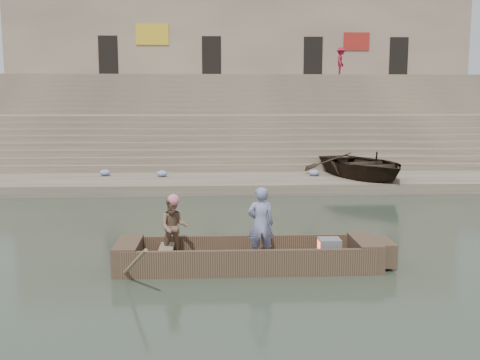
{
  "coord_description": "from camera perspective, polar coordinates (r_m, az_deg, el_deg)",
  "views": [
    {
      "loc": [
        -1.86,
        -14.21,
        3.57
      ],
      "look_at": [
        -1.16,
        0.63,
        1.4
      ],
      "focal_mm": 40.89,
      "sensor_mm": 36.0,
      "label": 1
    }
  ],
  "objects": [
    {
      "name": "main_rowboat",
      "position": [
        11.88,
        0.81,
        -8.62
      ],
      "size": [
        5.0,
        1.3,
        0.22
      ],
      "primitive_type": "cube",
      "color": "brown",
      "rests_on": "ground"
    },
    {
      "name": "ghat_steps",
      "position": [
        31.51,
        0.68,
        5.09
      ],
      "size": [
        32.0,
        11.0,
        5.2
      ],
      "color": "gray",
      "rests_on": "ground"
    },
    {
      "name": "beached_rowboat",
      "position": [
        23.22,
        12.67,
        1.59
      ],
      "size": [
        5.0,
        6.0,
        1.07
      ],
      "primitive_type": "imported",
      "rotation": [
        0.0,
        0.0,
        0.29
      ],
      "color": "#2D2116",
      "rests_on": "lower_landing"
    },
    {
      "name": "cloth_bundles",
      "position": [
        23.14,
        -4.84,
        0.74
      ],
      "size": [
        9.31,
        0.89,
        0.26
      ],
      "color": "#3F5999",
      "rests_on": "lower_landing"
    },
    {
      "name": "pedestrian",
      "position": [
        37.12,
        10.51,
        12.09
      ],
      "size": [
        1.04,
        1.33,
        1.81
      ],
      "primitive_type": "imported",
      "rotation": [
        0.0,
        0.0,
        1.22
      ],
      "color": "maroon",
      "rests_on": "upper_landing"
    },
    {
      "name": "building_wall",
      "position": [
        40.8,
        -0.1,
        11.17
      ],
      "size": [
        32.0,
        5.07,
        11.2
      ],
      "color": "tan",
      "rests_on": "ground"
    },
    {
      "name": "rowboat_trim",
      "position": [
        11.84,
        1.84,
        -7.7
      ],
      "size": [
        6.04,
        2.63,
        1.97
      ],
      "color": "brown",
      "rests_on": "ground"
    },
    {
      "name": "upper_landing",
      "position": [
        36.77,
        0.19,
        6.8
      ],
      "size": [
        32.0,
        3.0,
        5.2
      ],
      "primitive_type": "cube",
      "color": "gray",
      "rests_on": "ground"
    },
    {
      "name": "standing_man",
      "position": [
        11.5,
        2.17,
        -4.59
      ],
      "size": [
        0.6,
        0.42,
        1.57
      ],
      "primitive_type": "imported",
      "rotation": [
        0.0,
        0.0,
        3.21
      ],
      "color": "navy",
      "rests_on": "main_rowboat"
    },
    {
      "name": "rowing_man",
      "position": [
        11.88,
        -6.92,
        -4.9
      ],
      "size": [
        0.66,
        0.53,
        1.3
      ],
      "primitive_type": "imported",
      "rotation": [
        0.0,
        0.0,
        0.06
      ],
      "color": "#287A51",
      "rests_on": "main_rowboat"
    },
    {
      "name": "lower_landing",
      "position": [
        22.54,
        2.05,
        -0.29
      ],
      "size": [
        32.0,
        4.0,
        0.4
      ],
      "primitive_type": "cube",
      "color": "gray",
      "rests_on": "ground"
    },
    {
      "name": "mid_landing",
      "position": [
        29.85,
        0.87,
        4.14
      ],
      "size": [
        32.0,
        3.0,
        2.8
      ],
      "primitive_type": "cube",
      "color": "gray",
      "rests_on": "ground"
    },
    {
      "name": "ground",
      "position": [
        14.77,
        4.63,
        -5.71
      ],
      "size": [
        120.0,
        120.0,
        0.0
      ],
      "primitive_type": "plane",
      "color": "#2A3427",
      "rests_on": "ground"
    },
    {
      "name": "television",
      "position": [
        12.03,
        9.25,
        -6.99
      ],
      "size": [
        0.46,
        0.42,
        0.4
      ],
      "color": "slate",
      "rests_on": "main_rowboat"
    }
  ]
}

